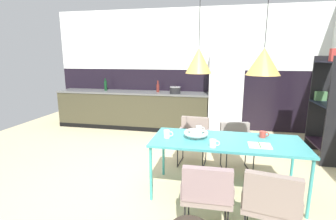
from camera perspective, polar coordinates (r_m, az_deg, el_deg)
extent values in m
plane|color=#C8B78A|center=(3.57, -3.59, -17.03)|extent=(8.45, 8.45, 0.00)
cube|color=black|center=(6.24, 3.80, 2.65)|extent=(6.50, 0.12, 1.43)
cube|color=silver|center=(6.16, 3.99, 15.85)|extent=(6.50, 0.12, 1.43)
cube|color=#3B3827|center=(6.24, -8.16, -0.07)|extent=(3.70, 0.60, 0.86)
cube|color=#585A59|center=(6.16, -8.28, 4.03)|extent=(3.73, 0.63, 0.04)
cube|color=black|center=(6.06, -9.02, -4.20)|extent=(3.70, 0.01, 0.10)
cube|color=silver|center=(5.79, 13.03, 4.03)|extent=(0.73, 0.60, 1.91)
cube|color=teal|center=(3.20, 13.25, -6.97)|extent=(1.85, 0.77, 0.03)
cylinder|color=teal|center=(3.73, -1.05, -9.76)|extent=(0.04, 0.04, 0.69)
cylinder|color=teal|center=(3.79, 26.59, -10.77)|extent=(0.04, 0.04, 0.69)
cylinder|color=teal|center=(3.12, -3.95, -14.39)|extent=(0.04, 0.04, 0.69)
cylinder|color=teal|center=(3.18, 29.80, -15.49)|extent=(0.04, 0.04, 0.69)
cube|color=gray|center=(3.98, 15.57, -7.84)|extent=(0.56, 0.55, 0.06)
cube|color=gray|center=(4.12, 14.96, -4.67)|extent=(0.46, 0.17, 0.28)
cube|color=gray|center=(4.02, 18.69, -6.37)|extent=(0.13, 0.42, 0.14)
cube|color=gray|center=(3.90, 12.52, -6.56)|extent=(0.13, 0.42, 0.14)
cylinder|color=black|center=(3.95, 18.98, -11.62)|extent=(0.02, 0.02, 0.38)
cylinder|color=black|center=(3.85, 13.21, -11.96)|extent=(0.02, 0.02, 0.38)
cylinder|color=black|center=(4.29, 17.33, -9.63)|extent=(0.02, 0.02, 0.38)
cylinder|color=black|center=(4.19, 12.02, -9.86)|extent=(0.02, 0.02, 0.38)
cylinder|color=black|center=(4.19, 17.95, -12.87)|extent=(0.10, 0.41, 0.02)
cylinder|color=black|center=(4.09, 12.47, -13.20)|extent=(0.10, 0.41, 0.02)
cube|color=gray|center=(2.66, 8.96, -18.26)|extent=(0.49, 0.47, 0.06)
cube|color=gray|center=(2.39, 8.95, -16.64)|extent=(0.46, 0.09, 0.33)
cube|color=gray|center=(2.62, 4.02, -16.09)|extent=(0.06, 0.41, 0.14)
cube|color=gray|center=(2.61, 14.06, -16.52)|extent=(0.06, 0.41, 0.14)
cylinder|color=black|center=(2.94, 4.80, -19.79)|extent=(0.02, 0.02, 0.37)
cylinder|color=black|center=(2.94, 13.10, -20.15)|extent=(0.02, 0.02, 0.37)
cube|color=gray|center=(4.09, 5.63, -7.06)|extent=(0.52, 0.50, 0.06)
cube|color=gray|center=(4.22, 6.20, -3.74)|extent=(0.46, 0.12, 0.32)
cube|color=gray|center=(4.03, 8.75, -5.96)|extent=(0.08, 0.42, 0.14)
cube|color=gray|center=(4.10, 2.63, -5.49)|extent=(0.08, 0.42, 0.14)
cylinder|color=black|center=(3.96, 7.93, -11.09)|extent=(0.02, 0.02, 0.37)
cylinder|color=black|center=(4.03, 2.21, -10.55)|extent=(0.02, 0.02, 0.37)
cylinder|color=black|center=(4.31, 8.70, -9.14)|extent=(0.02, 0.02, 0.37)
cylinder|color=black|center=(4.37, 3.44, -8.70)|extent=(0.02, 0.02, 0.37)
cylinder|color=black|center=(4.20, 8.26, -12.29)|extent=(0.05, 0.41, 0.02)
cylinder|color=black|center=(4.27, 2.83, -11.77)|extent=(0.05, 0.41, 0.02)
cube|color=gray|center=(2.64, 22.36, -19.24)|extent=(0.56, 0.54, 0.06)
cube|color=gray|center=(2.37, 22.71, -17.42)|extent=(0.46, 0.17, 0.35)
cube|color=gray|center=(2.59, 17.47, -16.91)|extent=(0.13, 0.42, 0.14)
cube|color=gray|center=(2.61, 27.60, -17.64)|extent=(0.13, 0.42, 0.14)
cylinder|color=black|center=(2.92, 17.86, -20.64)|extent=(0.02, 0.02, 0.37)
cylinder|color=black|center=(2.93, 26.24, -21.24)|extent=(0.02, 0.02, 0.37)
cylinder|color=silver|center=(3.22, 6.42, -5.68)|extent=(0.15, 0.15, 0.07)
torus|color=beige|center=(3.21, 6.43, -5.25)|extent=(0.31, 0.31, 0.05)
cube|color=white|center=(3.09, 19.07, -7.60)|extent=(0.13, 0.20, 0.01)
cube|color=white|center=(3.11, 21.43, -7.65)|extent=(0.13, 0.20, 0.01)
cube|color=#4C7F4C|center=(3.10, 20.26, -7.49)|extent=(0.01, 0.20, 0.00)
cylinder|color=#B23D33|center=(3.42, 20.82, -5.23)|extent=(0.08, 0.08, 0.08)
torus|color=#B23D33|center=(3.43, 21.68, -5.19)|extent=(0.06, 0.01, 0.06)
cylinder|color=white|center=(3.46, 7.07, -4.32)|extent=(0.08, 0.08, 0.08)
torus|color=white|center=(3.46, 7.95, -4.30)|extent=(0.06, 0.01, 0.06)
cylinder|color=white|center=(3.18, -0.29, -5.52)|extent=(0.08, 0.08, 0.10)
torus|color=white|center=(3.17, 0.61, -5.49)|extent=(0.07, 0.01, 0.07)
cylinder|color=white|center=(2.91, 10.20, -7.53)|extent=(0.07, 0.07, 0.09)
torus|color=white|center=(2.91, 11.18, -7.49)|extent=(0.06, 0.01, 0.06)
cylinder|color=black|center=(5.76, 1.65, 4.51)|extent=(0.25, 0.25, 0.14)
cylinder|color=gray|center=(5.75, 1.66, 5.27)|extent=(0.25, 0.25, 0.01)
sphere|color=black|center=(5.75, 1.66, 5.45)|extent=(0.02, 0.02, 0.02)
cylinder|color=maroon|center=(6.00, -2.34, 5.03)|extent=(0.07, 0.07, 0.19)
cylinder|color=maroon|center=(5.99, -2.35, 6.32)|extent=(0.03, 0.03, 0.09)
cylinder|color=#0F3319|center=(6.47, -14.10, 5.43)|extent=(0.07, 0.07, 0.24)
cylinder|color=#0F3319|center=(6.45, -14.17, 6.76)|extent=(0.03, 0.03, 0.06)
cube|color=black|center=(5.36, 31.05, 1.12)|extent=(0.30, 0.03, 1.75)
cube|color=black|center=(5.13, 31.72, -6.58)|extent=(0.30, 0.78, 0.02)
cube|color=black|center=(4.98, 32.61, 1.11)|extent=(0.30, 0.78, 0.02)
cube|color=#4C7F4C|center=(5.25, 31.56, 2.75)|extent=(0.18, 0.10, 0.16)
cube|color=black|center=(4.91, 33.55, 9.15)|extent=(0.30, 0.78, 0.02)
cube|color=#B73833|center=(4.82, 34.14, 10.40)|extent=(0.18, 0.10, 0.20)
cylinder|color=black|center=(3.08, 7.35, 23.01)|extent=(0.01, 0.01, 0.96)
cone|color=tan|center=(3.02, 7.03, 11.18)|extent=(0.31, 0.31, 0.30)
cylinder|color=black|center=(3.17, 21.98, 21.94)|extent=(0.01, 0.01, 0.97)
cone|color=tan|center=(3.11, 21.04, 10.32)|extent=(0.39, 0.39, 0.31)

